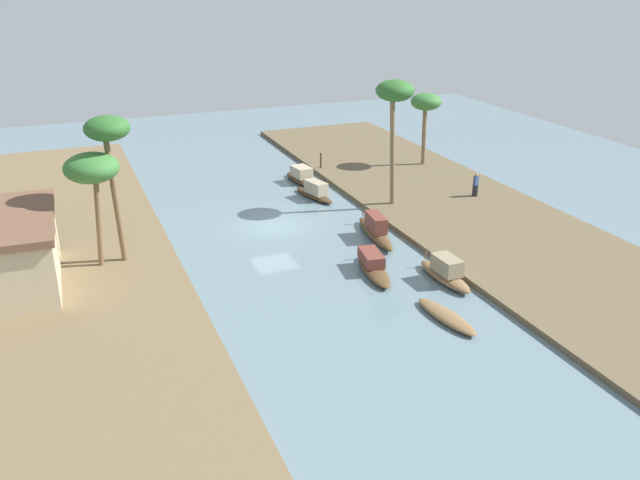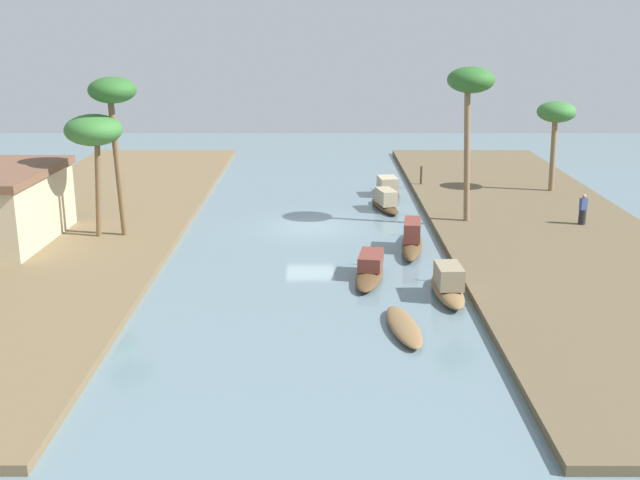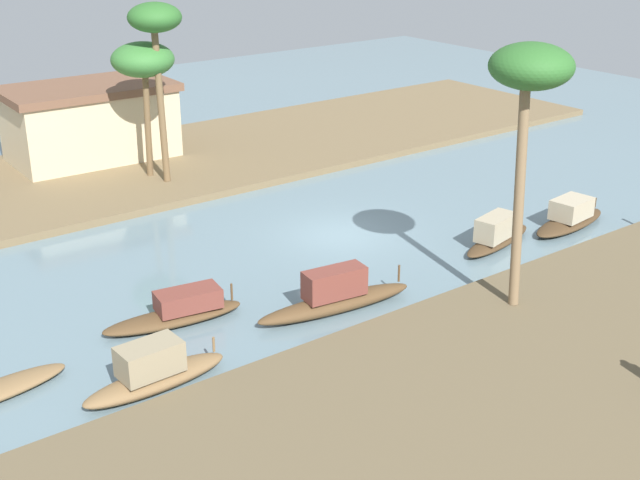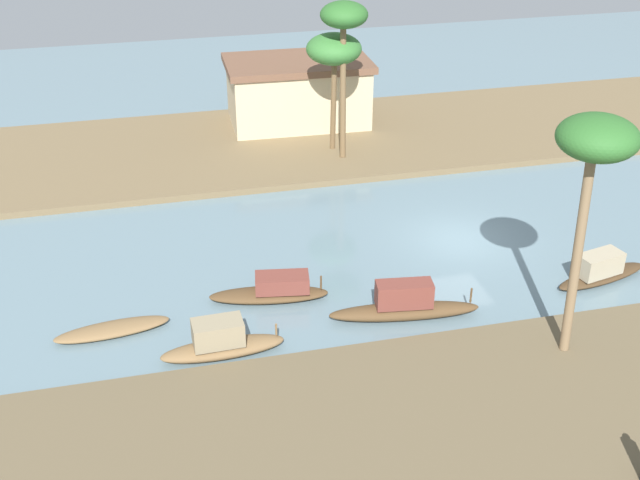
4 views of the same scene
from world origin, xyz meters
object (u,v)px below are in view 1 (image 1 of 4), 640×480
at_px(mooring_post, 321,160).
at_px(riverside_building, 7,251).
at_px(palm_tree_right_short, 92,169).
at_px(sampan_near_left_bank, 446,272).
at_px(sampan_midstream, 302,177).
at_px(sampan_downstream_large, 446,316).
at_px(sampan_with_red_awning, 376,230).
at_px(palm_tree_left_far, 426,104).
at_px(person_on_near_bank, 475,187).
at_px(palm_tree_left_near, 395,96).
at_px(sampan_with_tall_canopy, 315,192).
at_px(palm_tree_right_tall, 108,135).
at_px(sampan_upstream_small, 373,266).

relative_size(mooring_post, riverside_building, 0.15).
bearing_deg(riverside_building, palm_tree_right_short, -76.76).
bearing_deg(riverside_building, sampan_near_left_bank, -107.37).
bearing_deg(sampan_midstream, sampan_near_left_bank, 175.65).
height_order(sampan_downstream_large, sampan_with_red_awning, sampan_with_red_awning).
bearing_deg(palm_tree_left_far, person_on_near_bank, 175.09).
height_order(person_on_near_bank, palm_tree_left_near, palm_tree_left_near).
relative_size(sampan_with_red_awning, palm_tree_right_short, 0.91).
xyz_separation_m(palm_tree_left_near, palm_tree_right_short, (-3.01, 18.06, -1.86)).
bearing_deg(sampan_near_left_bank, sampan_with_red_awning, 3.96).
bearing_deg(person_on_near_bank, sampan_with_red_awning, -0.39).
relative_size(sampan_downstream_large, palm_tree_left_near, 0.50).
distance_m(sampan_with_tall_canopy, person_on_near_bank, 10.65).
relative_size(sampan_near_left_bank, palm_tree_right_tall, 0.54).
bearing_deg(sampan_with_tall_canopy, palm_tree_right_tall, 102.90).
xyz_separation_m(sampan_with_red_awning, palm_tree_right_tall, (1.50, 13.92, 6.44)).
bearing_deg(palm_tree_right_short, sampan_near_left_bank, -116.44).
distance_m(sampan_near_left_bank, person_on_near_bank, 13.09).
relative_size(sampan_downstream_large, sampan_near_left_bank, 0.97).
bearing_deg(sampan_with_tall_canopy, sampan_midstream, -19.38).
height_order(sampan_downstream_large, sampan_near_left_bank, sampan_near_left_bank).
bearing_deg(sampan_near_left_bank, sampan_upstream_small, 49.91).
relative_size(sampan_with_red_awning, palm_tree_left_near, 0.68).
bearing_deg(person_on_near_bank, sampan_midstream, -62.50).
distance_m(sampan_upstream_small, sampan_with_red_awning, 4.73).
height_order(sampan_downstream_large, sampan_midstream, sampan_midstream).
bearing_deg(sampan_with_tall_canopy, riverside_building, 99.21).
xyz_separation_m(person_on_near_bank, palm_tree_left_near, (0.74, 5.92, 6.27)).
relative_size(sampan_upstream_small, sampan_with_tall_canopy, 1.07).
bearing_deg(palm_tree_right_short, mooring_post, -54.06).
xyz_separation_m(palm_tree_left_far, palm_tree_right_short, (-10.38, 24.67, 0.42)).
height_order(sampan_upstream_small, palm_tree_right_short, palm_tree_right_short).
bearing_deg(sampan_with_red_awning, sampan_with_tall_canopy, 11.88).
height_order(sampan_with_tall_canopy, sampan_downstream_large, sampan_with_tall_canopy).
bearing_deg(sampan_with_tall_canopy, person_on_near_bank, -126.95).
distance_m(palm_tree_right_short, riverside_building, 5.47).
bearing_deg(sampan_downstream_large, palm_tree_left_near, -24.40).
distance_m(palm_tree_right_tall, palm_tree_right_short, 1.87).
bearing_deg(sampan_downstream_large, sampan_with_red_awning, -14.52).
bearing_deg(sampan_upstream_small, palm_tree_left_near, -23.37).
relative_size(palm_tree_left_near, riverside_building, 1.01).
xyz_separation_m(sampan_with_tall_canopy, palm_tree_right_short, (-6.62, 14.26, 4.89)).
xyz_separation_m(sampan_near_left_bank, palm_tree_right_short, (7.73, 15.54, 4.86)).
relative_size(sampan_midstream, palm_tree_left_far, 0.79).
relative_size(sampan_with_tall_canopy, sampan_with_red_awning, 0.77).
bearing_deg(palm_tree_right_short, palm_tree_right_tall, -77.21).
bearing_deg(palm_tree_left_near, palm_tree_right_tall, 99.28).
relative_size(sampan_downstream_large, sampan_midstream, 0.91).
xyz_separation_m(person_on_near_bank, palm_tree_right_tall, (-2.05, 23.02, 6.00)).
bearing_deg(sampan_upstream_small, sampan_midstream, 1.79).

